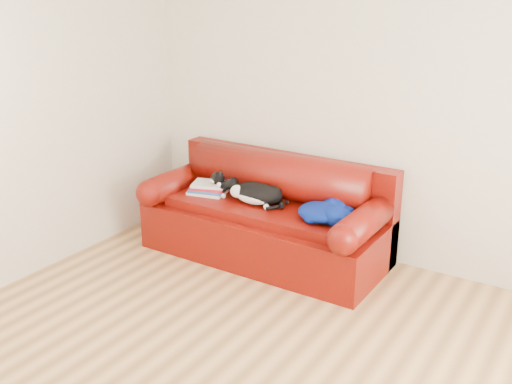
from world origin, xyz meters
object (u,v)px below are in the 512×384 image
sofa_base (265,231)px  blanket (325,212)px  cat (256,194)px  book_stack (209,188)px

sofa_base → blanket: (0.60, -0.06, 0.33)m
cat → blanket: cat is taller
book_stack → cat: cat is taller
sofa_base → cat: size_ratio=3.27×
cat → blanket: (0.66, -0.01, -0.02)m
book_stack → blanket: blanket is taller
sofa_base → blanket: bearing=-5.9°
blanket → book_stack: bearing=179.7°
sofa_base → cat: (-0.06, -0.06, 0.35)m
book_stack → cat: bearing=0.2°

